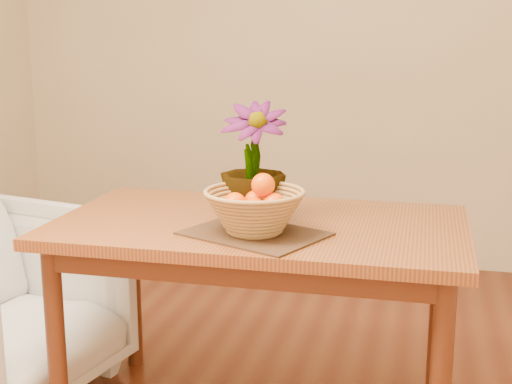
# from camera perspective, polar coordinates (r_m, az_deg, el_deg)

# --- Properties ---
(wall_back) EXTENTS (4.00, 0.02, 2.70)m
(wall_back) POSITION_cam_1_polar(r_m,az_deg,el_deg) (4.29, 6.41, 12.06)
(wall_back) COLOR beige
(wall_back) RESTS_ON floor
(table) EXTENTS (1.40, 0.80, 0.75)m
(table) POSITION_cam_1_polar(r_m,az_deg,el_deg) (2.47, 0.28, -4.30)
(table) COLOR brown
(table) RESTS_ON floor
(placemat) EXTENTS (0.51, 0.46, 0.01)m
(placemat) POSITION_cam_1_polar(r_m,az_deg,el_deg) (2.29, -0.13, -3.35)
(placemat) COLOR #3D2316
(placemat) RESTS_ON table
(wicker_basket) EXTENTS (0.32, 0.32, 0.13)m
(wicker_basket) POSITION_cam_1_polar(r_m,az_deg,el_deg) (2.27, -0.13, -1.68)
(wicker_basket) COLOR #AE7D48
(wicker_basket) RESTS_ON placemat
(orange_pile) EXTENTS (0.20, 0.19, 0.14)m
(orange_pile) POSITION_cam_1_polar(r_m,az_deg,el_deg) (2.26, 0.01, -0.73)
(orange_pile) COLOR #FF5D04
(orange_pile) RESTS_ON wicker_basket
(potted_plant) EXTENTS (0.26, 0.26, 0.41)m
(potted_plant) POSITION_cam_1_polar(r_m,az_deg,el_deg) (2.41, -0.24, 2.37)
(potted_plant) COLOR #1C4614
(potted_plant) RESTS_ON table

